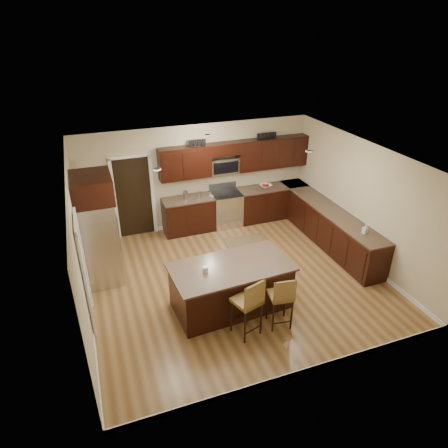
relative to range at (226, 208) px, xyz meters
name	(u,v)px	position (x,y,z in m)	size (l,w,h in m)	color
floor	(236,279)	(-0.68, -2.45, -0.47)	(6.00, 6.00, 0.00)	brown
ceiling	(238,158)	(-0.68, -2.45, 2.23)	(6.00, 6.00, 0.00)	silver
wall_back	(197,177)	(-0.68, 0.30, 0.88)	(6.00, 6.00, 0.00)	#C1B28B
wall_left	(79,250)	(-3.68, -2.45, 0.88)	(5.50, 5.50, 0.00)	#C1B28B
wall_right	(362,202)	(2.32, -2.45, 0.88)	(5.50, 5.50, 0.00)	#C1B28B
base_cabinets	(285,218)	(1.22, -1.01, -0.01)	(4.02, 3.96, 0.92)	black
upper_cabinets	(238,156)	(0.36, 0.13, 1.37)	(4.00, 0.33, 0.80)	black
range	(226,208)	(0.00, 0.00, 0.00)	(0.76, 0.64, 1.11)	silver
microwave	(224,166)	(0.00, 0.15, 1.15)	(0.76, 0.31, 0.40)	silver
doorway	(134,197)	(-2.33, 0.28, 0.56)	(0.85, 0.03, 2.06)	black
pantry_door	(84,275)	(-3.66, -2.75, 0.55)	(0.03, 0.80, 2.04)	white
letter_decor	(232,139)	(0.22, 0.13, 1.82)	(2.20, 0.03, 0.15)	black
island	(231,288)	(-1.10, -3.24, -0.04)	(2.30, 1.30, 0.92)	black
stool_mid	(249,302)	(-1.09, -4.08, 0.25)	(0.55, 0.55, 1.16)	olive
stool_right	(282,297)	(-0.47, -4.08, 0.20)	(0.45, 0.45, 1.07)	olive
refrigerator	(98,229)	(-3.30, -1.45, 0.73)	(0.79, 0.98, 2.35)	silver
floor_mat	(245,242)	(0.11, -1.09, -0.47)	(0.99, 0.66, 0.01)	brown
fruit_bowl	(266,186)	(1.14, 0.00, 0.49)	(0.32, 0.32, 0.08)	silver
soap_bottle	(365,229)	(2.02, -3.04, 0.55)	(0.09, 0.10, 0.21)	#B2B2B2
canister_tall	(186,195)	(-1.08, 0.00, 0.55)	(0.12, 0.12, 0.21)	silver
canister_short	(199,194)	(-0.74, 0.00, 0.52)	(0.11, 0.11, 0.15)	silver
island_jar	(205,269)	(-1.60, -3.24, 0.50)	(0.10, 0.10, 0.10)	white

